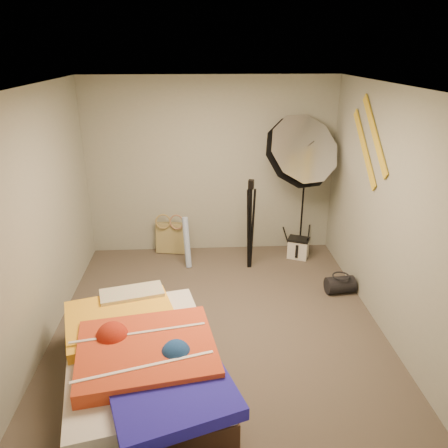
{
  "coord_description": "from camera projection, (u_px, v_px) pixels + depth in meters",
  "views": [
    {
      "loc": [
        -0.17,
        -4.01,
        2.82
      ],
      "look_at": [
        0.1,
        0.6,
        0.95
      ],
      "focal_mm": 35.0,
      "sensor_mm": 36.0,
      "label": 1
    }
  ],
  "objects": [
    {
      "name": "floor",
      "position": [
        218.0,
        325.0,
        4.78
      ],
      "size": [
        4.0,
        4.0,
        0.0
      ],
      "primitive_type": "plane",
      "color": "brown",
      "rests_on": "ground"
    },
    {
      "name": "ceiling",
      "position": [
        217.0,
        87.0,
        3.84
      ],
      "size": [
        4.0,
        4.0,
        0.0
      ],
      "primitive_type": "plane",
      "rotation": [
        3.14,
        0.0,
        0.0
      ],
      "color": "silver",
      "rests_on": "wall_back"
    },
    {
      "name": "wall_back",
      "position": [
        211.0,
        167.0,
        6.16
      ],
      "size": [
        3.5,
        0.0,
        3.5
      ],
      "primitive_type": "plane",
      "rotation": [
        1.57,
        0.0,
        0.0
      ],
      "color": "gray",
      "rests_on": "floor"
    },
    {
      "name": "wall_front",
      "position": [
        233.0,
        347.0,
        2.46
      ],
      "size": [
        3.5,
        0.0,
        3.5
      ],
      "primitive_type": "plane",
      "rotation": [
        -1.57,
        0.0,
        0.0
      ],
      "color": "gray",
      "rests_on": "floor"
    },
    {
      "name": "wall_left",
      "position": [
        37.0,
        223.0,
        4.22
      ],
      "size": [
        0.0,
        4.0,
        4.0
      ],
      "primitive_type": "plane",
      "rotation": [
        1.57,
        0.0,
        1.57
      ],
      "color": "gray",
      "rests_on": "floor"
    },
    {
      "name": "wall_right",
      "position": [
        390.0,
        215.0,
        4.41
      ],
      "size": [
        0.0,
        4.0,
        4.0
      ],
      "primitive_type": "plane",
      "rotation": [
        1.57,
        0.0,
        -1.57
      ],
      "color": "gray",
      "rests_on": "floor"
    },
    {
      "name": "tote_bag",
      "position": [
        172.0,
        238.0,
        6.42
      ],
      "size": [
        0.47,
        0.27,
        0.46
      ],
      "primitive_type": "cube",
      "rotation": [
        -0.14,
        0.0,
        -0.18
      ],
      "color": "tan",
      "rests_on": "floor"
    },
    {
      "name": "wrapping_roll",
      "position": [
        187.0,
        242.0,
        5.96
      ],
      "size": [
        0.14,
        0.22,
        0.71
      ],
      "primitive_type": "cylinder",
      "rotation": [
        -0.17,
        0.0,
        0.31
      ],
      "color": "#4C79BD",
      "rests_on": "floor"
    },
    {
      "name": "camera_case",
      "position": [
        298.0,
        249.0,
        6.27
      ],
      "size": [
        0.33,
        0.29,
        0.28
      ],
      "primitive_type": "cube",
      "rotation": [
        0.0,
        0.0,
        -0.41
      ],
      "color": "silver",
      "rests_on": "floor"
    },
    {
      "name": "duffel_bag",
      "position": [
        340.0,
        285.0,
        5.38
      ],
      "size": [
        0.37,
        0.25,
        0.21
      ],
      "primitive_type": "cylinder",
      "rotation": [
        0.0,
        1.57,
        0.11
      ],
      "color": "black",
      "rests_on": "floor"
    },
    {
      "name": "wall_stripe_upper",
      "position": [
        375.0,
        135.0,
        4.7
      ],
      "size": [
        0.02,
        0.91,
        0.78
      ],
      "primitive_type": "cube",
      "rotation": [
        0.7,
        0.0,
        0.0
      ],
      "color": "gold",
      "rests_on": "wall_right"
    },
    {
      "name": "wall_stripe_lower",
      "position": [
        364.0,
        148.0,
        5.01
      ],
      "size": [
        0.02,
        0.91,
        0.78
      ],
      "primitive_type": "cube",
      "rotation": [
        0.7,
        0.0,
        0.0
      ],
      "color": "gold",
      "rests_on": "wall_right"
    },
    {
      "name": "bed",
      "position": [
        142.0,
        361.0,
        3.84
      ],
      "size": [
        1.68,
        2.11,
        0.53
      ],
      "color": "#432B1F",
      "rests_on": "floor"
    },
    {
      "name": "photo_umbrella",
      "position": [
        300.0,
        153.0,
        5.77
      ],
      "size": [
        1.15,
        0.96,
        2.13
      ],
      "color": "black",
      "rests_on": "floor"
    },
    {
      "name": "camera_tripod",
      "position": [
        250.0,
        219.0,
        5.78
      ],
      "size": [
        0.09,
        0.09,
        1.25
      ],
      "color": "black",
      "rests_on": "floor"
    }
  ]
}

